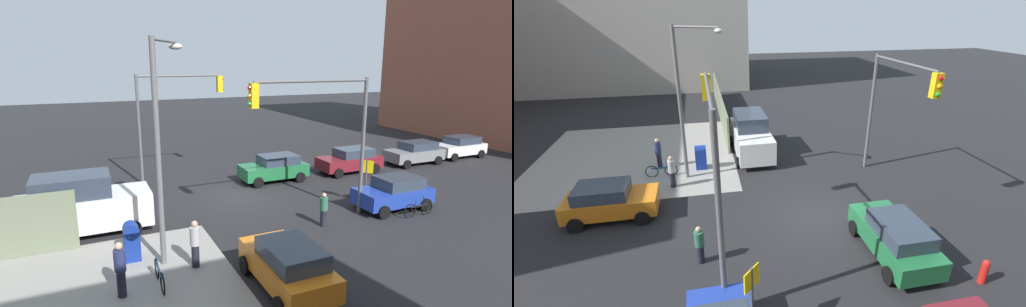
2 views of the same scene
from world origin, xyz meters
TOP-DOWN VIEW (x-y plane):
  - ground_plane at (0.00, 0.00)m, footprint 120.00×120.00m
  - sidewalk_corner at (9.00, 9.00)m, footprint 12.00×12.00m
  - construction_fence at (16.25, 3.20)m, footprint 16.50×0.12m
  - traffic_signal_nw_corner at (-2.22, 4.50)m, footprint 5.94×0.36m
  - traffic_signal_se_corner at (2.47, -4.50)m, footprint 5.33×0.36m
  - street_lamp_corner at (5.01, 5.48)m, footprint 1.60×2.35m
  - warning_sign_two_way at (-5.40, 3.80)m, footprint 0.48×0.48m
  - mailbox_blue at (6.20, 5.00)m, footprint 0.56×0.64m
  - fire_hydrant at (-5.00, -4.20)m, footprint 0.26×0.26m
  - sedan_green at (-3.07, -1.95)m, footprint 4.11×2.02m
  - coupe_orange at (1.85, 9.05)m, footprint 2.02×3.92m
  - van_white_delivery at (7.81, 1.80)m, footprint 5.40×2.32m
  - pedestrian_crossing at (-2.00, 5.20)m, footprint 0.36×0.36m
  - pedestrian_waiting at (6.80, 7.40)m, footprint 0.36×0.36m
  - pedestrian_walking_north at (4.20, 6.50)m, footprint 0.36×0.36m
  - bicycle_leaning_on_fence at (5.60, 7.20)m, footprint 0.05×1.75m

SIDE VIEW (x-z plane):
  - ground_plane at x=0.00m, z-range 0.00..0.00m
  - sidewalk_corner at x=9.00m, z-range 0.00..0.01m
  - bicycle_leaning_on_fence at x=5.60m, z-range -0.14..0.83m
  - fire_hydrant at x=-5.00m, z-range 0.02..0.96m
  - mailbox_blue at x=6.20m, z-range 0.05..1.48m
  - pedestrian_crossing at x=-2.00m, z-range 0.02..1.57m
  - coupe_orange at x=1.85m, z-range 0.03..1.65m
  - sedan_green at x=-3.07m, z-range 0.03..1.65m
  - pedestrian_walking_north at x=4.20m, z-range 0.04..1.80m
  - pedestrian_waiting at x=6.80m, z-range 0.04..1.87m
  - construction_fence at x=16.25m, z-range 0.00..2.40m
  - van_white_delivery at x=7.81m, z-range -0.03..2.59m
  - warning_sign_two_way at x=-5.40m, z-range 0.44..2.84m
  - traffic_signal_se_corner at x=2.47m, z-range 1.37..7.87m
  - traffic_signal_nw_corner at x=-2.22m, z-range 1.41..7.91m
  - street_lamp_corner at x=5.01m, z-range 0.70..8.70m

